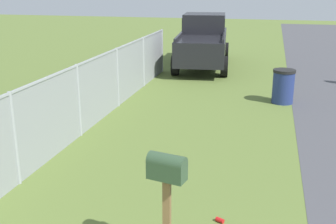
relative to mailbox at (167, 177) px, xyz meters
The scene contains 5 objects.
mailbox is the anchor object (origin of this frame).
pickup_truck 12.85m from the mailbox, ahead, with size 5.70×2.49×2.09m.
trash_bin 7.88m from the mailbox, 11.06° to the right, with size 0.63×0.63×0.97m.
fence_section 4.84m from the mailbox, 37.73° to the left, with size 14.75×0.07×1.63m.
litter_can_far_scatter 1.56m from the mailbox, 29.03° to the right, with size 0.07×0.07×0.12m, color red.
Camera 1 is at (-1.27, -0.93, 3.31)m, focal length 44.83 mm.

